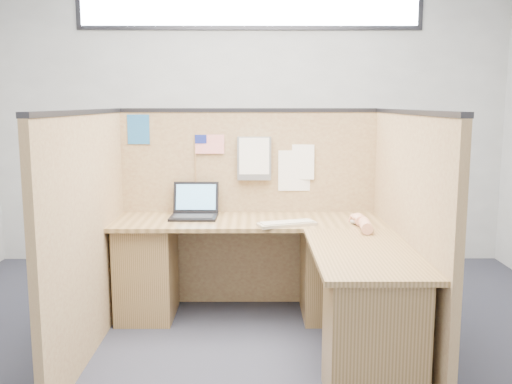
{
  "coord_description": "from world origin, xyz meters",
  "views": [
    {
      "loc": [
        0.04,
        -3.38,
        1.57
      ],
      "look_at": [
        0.05,
        0.5,
        0.96
      ],
      "focal_mm": 40.0,
      "sensor_mm": 36.0,
      "label": 1
    }
  ],
  "objects_px": {
    "l_desk": "(276,281)",
    "mouse": "(357,221)",
    "laptop": "(195,209)",
    "keyboard": "(287,224)"
  },
  "relations": [
    {
      "from": "l_desk",
      "to": "mouse",
      "type": "distance_m",
      "value": 0.72
    },
    {
      "from": "l_desk",
      "to": "keyboard",
      "type": "height_order",
      "value": "keyboard"
    },
    {
      "from": "l_desk",
      "to": "mouse",
      "type": "relative_size",
      "value": 17.15
    },
    {
      "from": "laptop",
      "to": "keyboard",
      "type": "height_order",
      "value": "laptop"
    },
    {
      "from": "l_desk",
      "to": "keyboard",
      "type": "bearing_deg",
      "value": 66.54
    },
    {
      "from": "l_desk",
      "to": "mouse",
      "type": "xyz_separation_m",
      "value": [
        0.58,
        0.24,
        0.36
      ]
    },
    {
      "from": "l_desk",
      "to": "laptop",
      "type": "xyz_separation_m",
      "value": [
        -0.59,
        0.51,
        0.4
      ]
    },
    {
      "from": "mouse",
      "to": "keyboard",
      "type": "bearing_deg",
      "value": -174.84
    },
    {
      "from": "laptop",
      "to": "keyboard",
      "type": "relative_size",
      "value": 0.81
    },
    {
      "from": "keyboard",
      "to": "mouse",
      "type": "relative_size",
      "value": 3.79
    }
  ]
}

